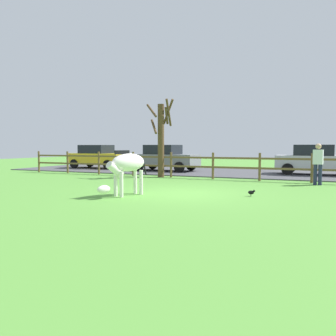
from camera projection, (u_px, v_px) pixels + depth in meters
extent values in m
plane|color=#549338|center=(182.00, 193.00, 10.97)|extent=(60.00, 60.00, 0.00)
cube|color=#47474C|center=(239.00, 172.00, 19.49)|extent=(28.00, 7.40, 0.05)
cylinder|color=brown|center=(39.00, 162.00, 19.87)|extent=(0.11, 0.11, 1.24)
cylinder|color=brown|center=(68.00, 162.00, 19.02)|extent=(0.11, 0.11, 1.24)
cylinder|color=brown|center=(99.00, 163.00, 18.18)|extent=(0.11, 0.11, 1.24)
cylinder|color=brown|center=(133.00, 164.00, 17.34)|extent=(0.11, 0.11, 1.24)
cylinder|color=brown|center=(171.00, 165.00, 16.50)|extent=(0.11, 0.11, 1.24)
cylinder|color=brown|center=(213.00, 166.00, 15.66)|extent=(0.11, 0.11, 1.24)
cylinder|color=brown|center=(260.00, 167.00, 14.81)|extent=(0.11, 0.11, 1.24)
cylinder|color=brown|center=(312.00, 168.00, 13.97)|extent=(0.11, 0.11, 1.24)
cube|color=brown|center=(213.00, 167.00, 15.66)|extent=(21.27, 0.06, 0.09)
cube|color=brown|center=(213.00, 158.00, 15.63)|extent=(21.27, 0.06, 0.09)
cylinder|color=#513A23|center=(161.00, 141.00, 16.56)|extent=(0.31, 0.31, 3.59)
cylinder|color=#513A23|center=(169.00, 113.00, 16.37)|extent=(0.24, 0.89, 1.27)
cylinder|color=#513A23|center=(152.00, 111.00, 16.24)|extent=(0.88, 0.76, 0.74)
cylinder|color=#513A23|center=(167.00, 116.00, 16.43)|extent=(0.26, 0.66, 0.80)
cylinder|color=#513A23|center=(168.00, 112.00, 16.68)|extent=(0.82, 0.63, 1.20)
cylinder|color=#513A23|center=(154.00, 127.00, 16.39)|extent=(0.62, 0.66, 0.76)
ellipsoid|color=white|center=(128.00, 162.00, 10.42)|extent=(0.87, 1.33, 0.56)
cylinder|color=white|center=(121.00, 184.00, 10.08)|extent=(0.11, 0.11, 0.78)
cylinder|color=white|center=(116.00, 184.00, 10.27)|extent=(0.11, 0.11, 0.78)
cylinder|color=white|center=(141.00, 182.00, 10.66)|extent=(0.11, 0.11, 0.78)
cylinder|color=white|center=(135.00, 182.00, 10.85)|extent=(0.11, 0.11, 0.78)
cylinder|color=white|center=(115.00, 169.00, 10.05)|extent=(0.42, 0.63, 0.51)
ellipsoid|color=white|center=(104.00, 189.00, 9.78)|extent=(0.34, 0.48, 0.24)
cube|color=black|center=(122.00, 152.00, 10.22)|extent=(0.23, 0.54, 0.12)
cylinder|color=black|center=(144.00, 166.00, 10.92)|extent=(0.11, 0.20, 0.54)
cylinder|color=black|center=(251.00, 195.00, 10.30)|extent=(0.01, 0.01, 0.06)
cylinder|color=black|center=(251.00, 195.00, 10.27)|extent=(0.01, 0.01, 0.06)
ellipsoid|color=black|center=(251.00, 192.00, 10.28)|extent=(0.18, 0.10, 0.12)
sphere|color=black|center=(254.00, 191.00, 10.24)|extent=(0.07, 0.07, 0.07)
cube|color=slate|center=(165.00, 160.00, 20.26)|extent=(4.11, 1.97, 0.70)
cube|color=black|center=(163.00, 149.00, 20.28)|extent=(2.00, 1.69, 0.56)
cylinder|color=black|center=(191.00, 166.00, 20.42)|extent=(0.61, 0.22, 0.60)
cylinder|color=black|center=(179.00, 167.00, 18.91)|extent=(0.61, 0.22, 0.60)
cylinder|color=black|center=(153.00, 164.00, 21.65)|extent=(0.61, 0.22, 0.60)
cylinder|color=black|center=(139.00, 166.00, 20.14)|extent=(0.61, 0.22, 0.60)
cube|color=#B7BABF|center=(317.00, 162.00, 17.45)|extent=(4.04, 1.79, 0.70)
cube|color=black|center=(314.00, 150.00, 17.47)|extent=(1.93, 1.61, 0.56)
cylinder|color=black|center=(290.00, 167.00, 18.81)|extent=(0.60, 0.19, 0.60)
cylinder|color=black|center=(288.00, 169.00, 17.26)|extent=(0.60, 0.19, 0.60)
cube|color=yellow|center=(98.00, 158.00, 22.68)|extent=(4.04, 1.80, 0.70)
cube|color=black|center=(96.00, 149.00, 22.70)|extent=(1.94, 1.61, 0.56)
cylinder|color=black|center=(122.00, 163.00, 22.91)|extent=(0.60, 0.19, 0.60)
cylinder|color=black|center=(108.00, 165.00, 21.37)|extent=(0.60, 0.19, 0.60)
cylinder|color=black|center=(90.00, 163.00, 24.04)|extent=(0.60, 0.19, 0.60)
cylinder|color=black|center=(74.00, 164.00, 22.50)|extent=(0.60, 0.19, 0.60)
cylinder|color=#232847|center=(315.00, 175.00, 13.29)|extent=(0.14, 0.14, 0.82)
cylinder|color=#232847|center=(320.00, 175.00, 13.19)|extent=(0.14, 0.14, 0.82)
cube|color=silver|center=(318.00, 157.00, 13.19)|extent=(0.39, 0.28, 0.58)
sphere|color=tan|center=(318.00, 146.00, 13.17)|extent=(0.22, 0.22, 0.22)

